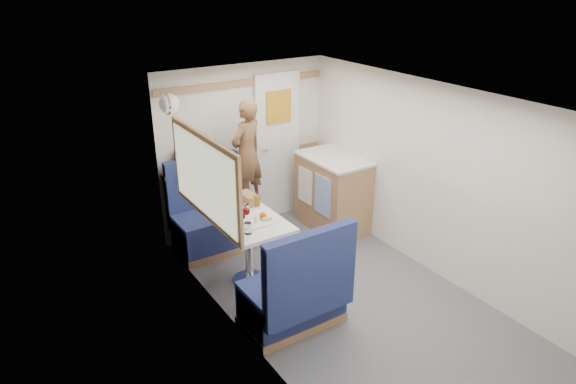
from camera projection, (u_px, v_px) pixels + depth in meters
floor at (360, 310)px, 4.89m from camera, size 4.50×4.50×0.00m
ceiling at (374, 103)px, 4.09m from camera, size 4.50×4.50×0.00m
wall_back at (245, 147)px, 6.23m from camera, size 2.20×0.02×2.00m
wall_left at (257, 249)px, 3.94m from camera, size 0.02×4.50×2.00m
wall_right at (452, 189)px, 5.03m from camera, size 0.02×4.50×2.00m
oak_trim_low at (246, 159)px, 6.27m from camera, size 2.15×0.02×0.08m
oak_trim_high at (243, 83)px, 5.90m from camera, size 2.15×0.02×0.08m
side_window at (204, 178)px, 4.63m from camera, size 0.04×1.30×0.72m
rear_door at (278, 144)px, 6.44m from camera, size 0.62×0.12×1.86m
dinette_table at (248, 233)px, 5.11m from camera, size 0.62×0.92×0.72m
bench_far at (213, 223)px, 5.89m from camera, size 0.90×0.59×1.05m
bench_near at (296, 298)px, 4.55m from camera, size 0.90×0.59×1.05m
ledge at (200, 170)px, 5.85m from camera, size 0.90×0.14×0.04m
dome_light at (169, 104)px, 5.11m from camera, size 0.20×0.20×0.20m
galley_counter at (332, 192)px, 6.30m from camera, size 0.57×0.92×0.92m
person at (247, 153)px, 5.81m from camera, size 0.52×0.43×1.23m
duffel_bag at (200, 158)px, 5.80m from camera, size 0.53×0.30×0.24m
tray at (255, 220)px, 5.02m from camera, size 0.27×0.35×0.02m
orange_fruit at (263, 215)px, 5.00m from camera, size 0.07×0.07×0.07m
cheese_block at (267, 218)px, 4.99m from camera, size 0.10×0.08×0.03m
wine_glass at (246, 212)px, 4.91m from camera, size 0.08×0.08×0.17m
tumbler_left at (248, 228)px, 4.75m from camera, size 0.07×0.07×0.11m
tumbler_right at (246, 209)px, 5.13m from camera, size 0.07×0.07×0.11m
beer_glass at (256, 201)px, 5.31m from camera, size 0.07×0.07×0.11m
pepper_grinder at (243, 216)px, 5.02m from camera, size 0.03×0.03×0.09m
salt_grinder at (256, 220)px, 4.94m from camera, size 0.03×0.03×0.08m
bread_loaf at (248, 198)px, 5.38m from camera, size 0.16×0.26×0.11m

